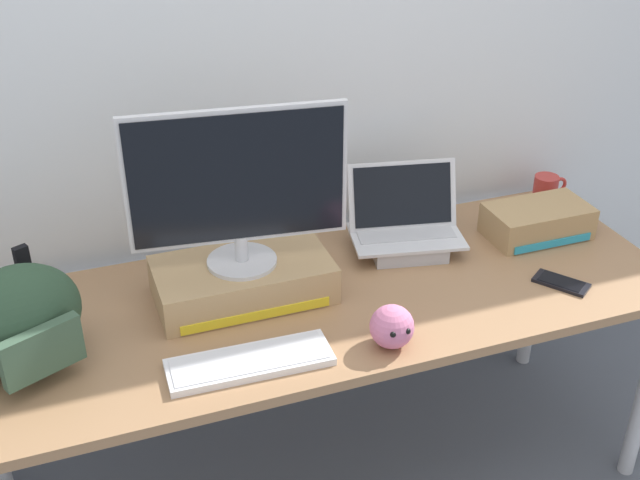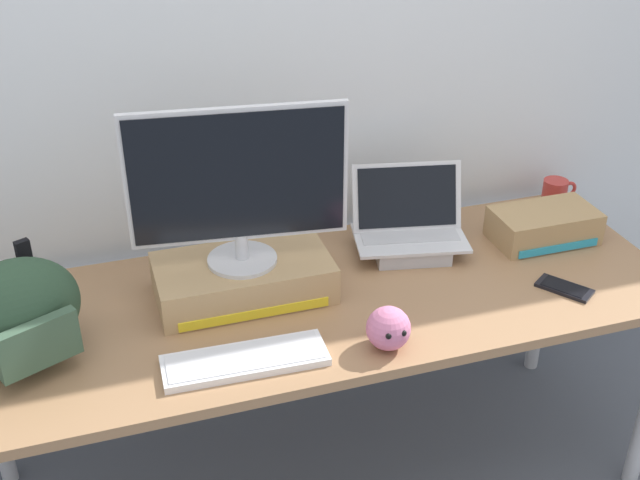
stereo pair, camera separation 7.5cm
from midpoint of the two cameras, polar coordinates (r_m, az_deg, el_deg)
The scene contains 12 objects.
ground_plane at distance 2.72m, azimuth 0.83°, elevation -16.61°, with size 20.00×20.00×0.00m, color #515660.
back_wall at distance 2.41m, azimuth -2.56°, elevation 13.73°, with size 7.00×0.10×2.60m, color silver.
desk at distance 2.29m, azimuth 0.95°, elevation -5.28°, with size 2.03×0.73×0.71m.
toner_box_yellow at distance 2.24m, azimuth -4.50°, elevation -2.72°, with size 0.48×0.26×0.11m.
desktop_monitor at distance 2.10m, azimuth -4.81°, elevation 3.93°, with size 0.58×0.19×0.45m.
open_laptop at distance 2.46m, azimuth 7.21°, elevation 0.35°, with size 0.37×0.28×0.25m.
external_keyboard at distance 2.01m, azimuth -4.27°, elevation -8.51°, with size 0.41×0.15×0.02m.
messenger_backpack at distance 2.07m, azimuth -19.85°, elevation -4.96°, with size 0.39×0.33×0.27m.
coffee_mug at distance 2.84m, azimuth 17.10°, elevation 3.25°, with size 0.12×0.08×0.09m.
cell_phone at distance 2.39m, azimuth 17.83°, elevation -3.27°, with size 0.15×0.17×0.01m.
plush_toy at distance 2.04m, azimuth 5.94°, elevation -6.27°, with size 0.11×0.11×0.11m.
toner_box_cyan at distance 2.61m, azimuth 16.41°, elevation 1.01°, with size 0.32×0.18×0.10m.
Camera 2 is at (-0.57, -1.79, 1.96)m, focal length 45.06 mm.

